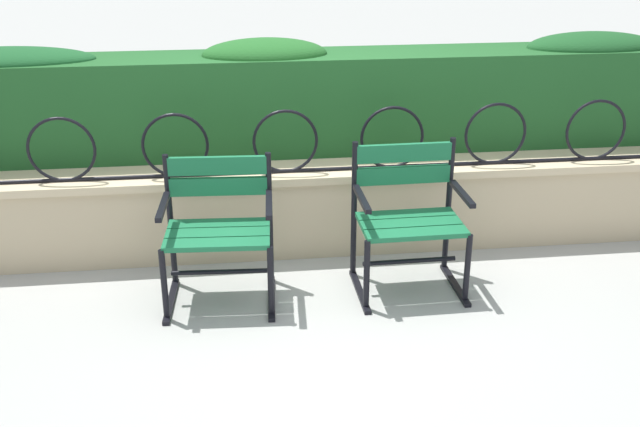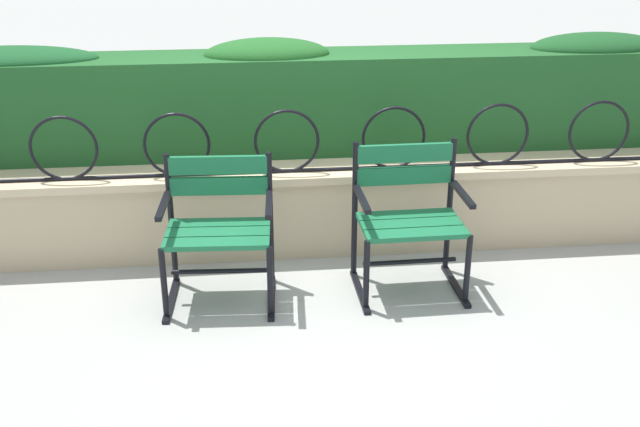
{
  "view_description": "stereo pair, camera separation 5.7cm",
  "coord_description": "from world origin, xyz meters",
  "views": [
    {
      "loc": [
        -0.48,
        -3.93,
        2.25
      ],
      "look_at": [
        0.0,
        0.03,
        0.55
      ],
      "focal_mm": 42.47,
      "sensor_mm": 36.0,
      "label": 1
    },
    {
      "loc": [
        -0.42,
        -3.94,
        2.25
      ],
      "look_at": [
        0.0,
        0.03,
        0.55
      ],
      "focal_mm": 42.47,
      "sensor_mm": 36.0,
      "label": 2
    }
  ],
  "objects": [
    {
      "name": "hedge_row",
      "position": [
        -0.01,
        1.15,
        0.95
      ],
      "size": [
        7.17,
        0.48,
        0.78
      ],
      "color": "#1E5123",
      "rests_on": "stone_wall"
    },
    {
      "name": "ground_plane",
      "position": [
        0.0,
        0.0,
        0.0
      ],
      "size": [
        60.0,
        60.0,
        0.0
      ],
      "primitive_type": "plane",
      "color": "#9E9E99"
    },
    {
      "name": "park_chair_left",
      "position": [
        -0.58,
        0.13,
        0.46
      ],
      "size": [
        0.67,
        0.56,
        0.85
      ],
      "color": "#19663D",
      "rests_on": "ground"
    },
    {
      "name": "iron_arch_fence",
      "position": [
        -0.13,
        0.66,
        0.77
      ],
      "size": [
        6.77,
        0.02,
        0.42
      ],
      "color": "black",
      "rests_on": "stone_wall"
    },
    {
      "name": "stone_wall",
      "position": [
        0.0,
        0.73,
        0.29
      ],
      "size": [
        7.31,
        0.41,
        0.58
      ],
      "color": "tan",
      "rests_on": "ground"
    },
    {
      "name": "park_chair_right",
      "position": [
        0.54,
        0.13,
        0.47
      ],
      "size": [
        0.65,
        0.53,
        0.89
      ],
      "color": "#19663D",
      "rests_on": "ground"
    }
  ]
}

